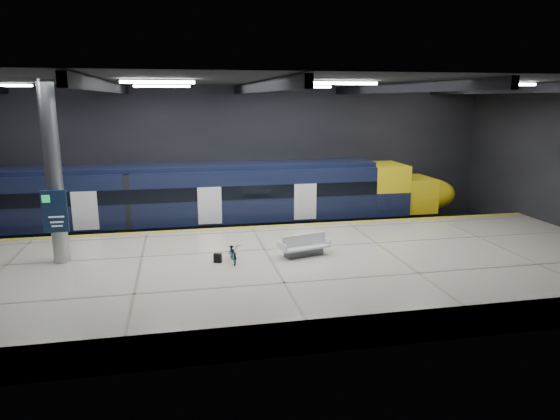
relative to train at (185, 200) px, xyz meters
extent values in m
plane|color=black|center=(3.14, -5.50, -2.06)|extent=(30.00, 30.00, 0.00)
cube|color=black|center=(3.14, 2.50, 1.94)|extent=(30.00, 0.10, 8.00)
cube|color=black|center=(3.14, -13.50, 1.94)|extent=(30.00, 0.10, 8.00)
cube|color=black|center=(3.14, -5.50, 5.94)|extent=(30.00, 16.00, 0.10)
cube|color=black|center=(-2.86, -5.50, 5.69)|extent=(0.25, 16.00, 0.40)
cube|color=black|center=(3.14, -5.50, 5.69)|extent=(0.25, 16.00, 0.40)
cube|color=black|center=(9.14, -5.50, 5.69)|extent=(0.25, 16.00, 0.40)
cube|color=black|center=(15.14, -5.50, 5.69)|extent=(0.25, 16.00, 0.40)
cube|color=white|center=(-0.86, -7.50, 5.82)|extent=(2.60, 0.18, 0.10)
cube|color=white|center=(6.14, -7.50, 5.82)|extent=(2.60, 0.18, 0.10)
cube|color=white|center=(13.14, -7.50, 5.82)|extent=(2.60, 0.18, 0.10)
cube|color=white|center=(-7.86, -1.50, 5.82)|extent=(2.60, 0.18, 0.10)
cube|color=white|center=(-0.86, -1.50, 5.82)|extent=(2.60, 0.18, 0.10)
cube|color=white|center=(6.14, -1.50, 5.82)|extent=(2.60, 0.18, 0.10)
cube|color=white|center=(13.14, -1.50, 5.82)|extent=(2.60, 0.18, 0.10)
cube|color=beige|center=(3.14, -8.00, -1.51)|extent=(30.00, 11.00, 1.10)
cube|color=gold|center=(3.14, -2.75, -0.95)|extent=(30.00, 0.40, 0.01)
cube|color=gray|center=(3.14, -0.72, -1.98)|extent=(30.00, 0.08, 0.16)
cube|color=gray|center=(3.14, 0.72, -1.98)|extent=(30.00, 0.08, 0.16)
cube|color=black|center=(-1.80, 0.00, -1.51)|extent=(24.00, 2.58, 0.80)
cube|color=black|center=(-1.80, 0.00, 0.27)|extent=(24.00, 2.80, 2.75)
cube|color=black|center=(-1.80, 0.00, 1.76)|extent=(24.00, 2.30, 0.24)
cube|color=black|center=(-1.80, -1.41, 0.54)|extent=(24.00, 0.04, 0.70)
cube|color=white|center=(1.20, -1.41, -0.06)|extent=(1.20, 0.05, 1.90)
cube|color=yellow|center=(11.20, 0.00, 0.27)|extent=(2.00, 2.80, 2.75)
ellipsoid|color=yellow|center=(13.80, 0.00, -0.21)|extent=(3.60, 2.52, 1.90)
cube|color=black|center=(11.50, 0.00, 0.44)|extent=(1.60, 2.38, 0.80)
cube|color=#595B60|center=(4.55, -7.64, -0.81)|extent=(1.64, 0.86, 0.29)
cube|color=white|center=(4.55, -7.64, -0.59)|extent=(2.10, 1.29, 0.08)
cube|color=white|center=(4.55, -7.64, -0.31)|extent=(1.91, 0.56, 0.49)
cube|color=white|center=(3.61, -7.88, -0.47)|extent=(0.26, 0.82, 0.29)
cube|color=white|center=(5.50, -7.39, -0.47)|extent=(0.26, 0.82, 0.29)
imported|color=#99999E|center=(1.67, -7.81, -0.58)|extent=(0.53, 1.45, 0.76)
cube|color=black|center=(1.07, -7.81, -0.78)|extent=(0.34, 0.27, 0.35)
cylinder|color=#9EA0A5|center=(-4.86, -6.50, 2.49)|extent=(0.60, 0.60, 6.90)
cube|color=#11213E|center=(-4.86, -6.92, 1.14)|extent=(0.90, 0.12, 1.60)
camera|label=1|loc=(-0.26, -26.35, 5.24)|focal=32.00mm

